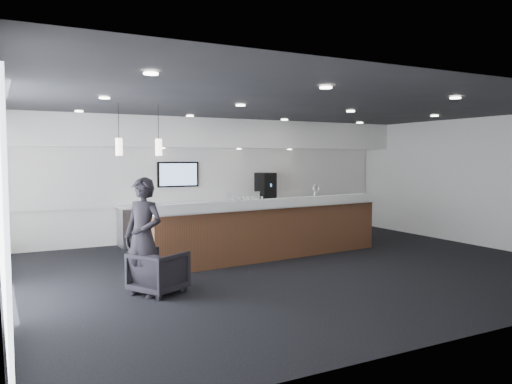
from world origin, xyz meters
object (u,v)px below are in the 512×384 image
coffee_machine (265,186)px  service_counter (269,230)px  armchair (159,272)px  lounge_guest (143,237)px

coffee_machine → service_counter: bearing=-124.7°
coffee_machine → armchair: bearing=-141.9°
coffee_machine → armchair: 6.03m
coffee_machine → lounge_guest: 6.16m
service_counter → armchair: bearing=-156.1°
coffee_machine → armchair: (-4.20, -4.21, -0.98)m
armchair → lounge_guest: lounge_guest is taller
service_counter → coffee_machine: 3.06m
service_counter → armchair: (-2.82, -1.58, -0.25)m
service_counter → coffee_machine: coffee_machine is taller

